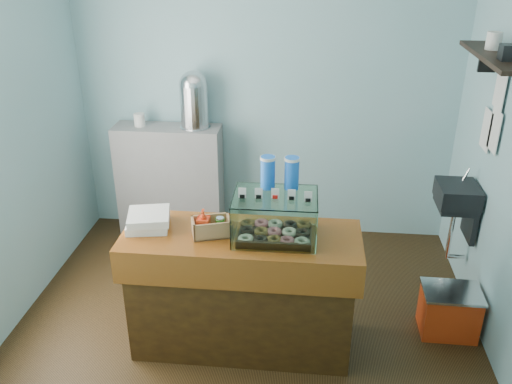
# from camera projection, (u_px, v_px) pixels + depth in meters

# --- Properties ---
(ground) EXTENTS (3.50, 3.50, 0.00)m
(ground) POSITION_uv_depth(u_px,v_px,m) (247.00, 319.00, 4.21)
(ground) COLOR black
(ground) RESTS_ON ground
(room_shell) EXTENTS (3.54, 3.04, 2.82)m
(room_shell) POSITION_uv_depth(u_px,v_px,m) (249.00, 107.00, 3.49)
(room_shell) COLOR #80B4BB
(room_shell) RESTS_ON ground
(counter) EXTENTS (1.60, 0.60, 0.90)m
(counter) POSITION_uv_depth(u_px,v_px,m) (242.00, 290.00, 3.79)
(counter) COLOR #43280C
(counter) RESTS_ON ground
(back_shelf) EXTENTS (1.00, 0.32, 1.10)m
(back_shelf) POSITION_uv_depth(u_px,v_px,m) (170.00, 181.00, 5.25)
(back_shelf) COLOR gray
(back_shelf) RESTS_ON ground
(display_case) EXTENTS (0.55, 0.41, 0.52)m
(display_case) POSITION_uv_depth(u_px,v_px,m) (276.00, 213.00, 3.53)
(display_case) COLOR #341A0F
(display_case) RESTS_ON counter
(condiment_crate) EXTENTS (0.28, 0.22, 0.19)m
(condiment_crate) POSITION_uv_depth(u_px,v_px,m) (210.00, 226.00, 3.57)
(condiment_crate) COLOR #AC8156
(condiment_crate) RESTS_ON counter
(pastry_boxes) EXTENTS (0.33, 0.33, 0.11)m
(pastry_boxes) POSITION_uv_depth(u_px,v_px,m) (148.00, 220.00, 3.67)
(pastry_boxes) COLOR silver
(pastry_boxes) RESTS_ON counter
(coffee_urn) EXTENTS (0.28, 0.28, 0.52)m
(coffee_urn) POSITION_uv_depth(u_px,v_px,m) (194.00, 98.00, 4.88)
(coffee_urn) COLOR silver
(coffee_urn) RESTS_ON back_shelf
(red_cooler) EXTENTS (0.42, 0.32, 0.37)m
(red_cooler) POSITION_uv_depth(u_px,v_px,m) (449.00, 311.00, 4.01)
(red_cooler) COLOR red
(red_cooler) RESTS_ON ground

